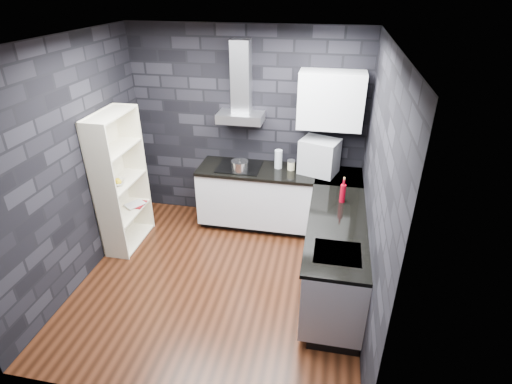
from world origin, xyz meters
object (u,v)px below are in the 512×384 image
(storage_jar, at_px, (291,166))
(red_bottle, at_px, (343,193))
(appliance_garage, at_px, (319,157))
(glass_vase, at_px, (278,159))
(bookshelf, at_px, (121,182))
(fruit_bowl, at_px, (117,183))
(pot, at_px, (240,167))
(utensil_crock, at_px, (304,169))

(storage_jar, distance_m, red_bottle, 1.02)
(appliance_garage, bearing_deg, glass_vase, -166.73)
(bookshelf, distance_m, fruit_bowl, 0.10)
(glass_vase, xyz_separation_m, fruit_bowl, (-1.90, -0.91, -0.09))
(pot, relative_size, glass_vase, 0.86)
(glass_vase, distance_m, bookshelf, 2.07)
(storage_jar, relative_size, utensil_crock, 0.85)
(pot, relative_size, bookshelf, 0.12)
(appliance_garage, bearing_deg, storage_jar, -164.66)
(utensil_crock, bearing_deg, bookshelf, -162.79)
(utensil_crock, distance_m, fruit_bowl, 2.39)
(fruit_bowl, bearing_deg, glass_vase, 25.61)
(pot, xyz_separation_m, storage_jar, (0.66, 0.20, -0.02))
(storage_jar, relative_size, fruit_bowl, 0.59)
(bookshelf, bearing_deg, appliance_garage, 15.93)
(pot, relative_size, storage_jar, 1.81)
(glass_vase, distance_m, appliance_garage, 0.55)
(pot, height_order, red_bottle, red_bottle)
(pot, height_order, glass_vase, glass_vase)
(storage_jar, distance_m, bookshelf, 2.22)
(glass_vase, xyz_separation_m, red_bottle, (0.86, -0.79, -0.02))
(pot, distance_m, bookshelf, 1.53)
(red_bottle, bearing_deg, bookshelf, -179.45)
(pot, bearing_deg, red_bottle, -22.66)
(pot, distance_m, red_bottle, 1.45)
(pot, height_order, storage_jar, pot)
(storage_jar, xyz_separation_m, red_bottle, (0.68, -0.76, 0.05))
(red_bottle, relative_size, fruit_bowl, 1.06)
(bookshelf, bearing_deg, pot, 20.92)
(red_bottle, distance_m, bookshelf, 2.75)
(utensil_crock, bearing_deg, pot, -172.42)
(utensil_crock, height_order, bookshelf, bookshelf)
(storage_jar, distance_m, fruit_bowl, 2.25)
(glass_vase, distance_m, utensil_crock, 0.38)
(utensil_crock, distance_m, appliance_garage, 0.25)
(storage_jar, relative_size, appliance_garage, 0.26)
(pot, bearing_deg, glass_vase, 25.25)
(bookshelf, bearing_deg, glass_vase, 21.62)
(utensil_crock, xyz_separation_m, red_bottle, (0.50, -0.67, 0.04))
(storage_jar, xyz_separation_m, utensil_crock, (0.18, -0.09, 0.01))
(fruit_bowl, bearing_deg, appliance_garage, 19.55)
(appliance_garage, xyz_separation_m, bookshelf, (-2.44, -0.77, -0.22))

